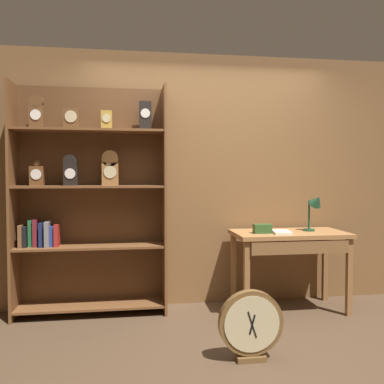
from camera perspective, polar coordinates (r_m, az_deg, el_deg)
The scene contains 8 objects.
ground_plane at distance 3.31m, azimuth 6.82°, elevation -21.69°, with size 10.00×10.00×0.00m, color #4C3826.
back_wood_panel at distance 4.35m, azimuth 2.18°, elevation 1.72°, with size 4.80×0.05×2.60m, color brown.
bookshelf at distance 4.11m, azimuth -14.30°, elevation -0.93°, with size 1.44×0.35×2.21m.
workbench at distance 4.22m, azimuth 13.39°, elevation -6.84°, with size 1.11×0.59×0.79m.
desk_lamp at distance 4.30m, azimuth 16.69°, elevation -1.77°, with size 0.20×0.20×0.39m.
toolbox_small at distance 4.06m, azimuth 9.70°, elevation -5.01°, with size 0.17×0.09×0.09m, color #2D5123.
open_repair_manual at distance 4.08m, azimuth 12.25°, elevation -5.45°, with size 0.16×0.22×0.03m, color silver.
round_clock_large at distance 3.17m, azimuth 8.13°, elevation -17.71°, with size 0.48×0.11×0.52m.
Camera 1 is at (-0.80, -2.92, 1.35)m, focal length 38.61 mm.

